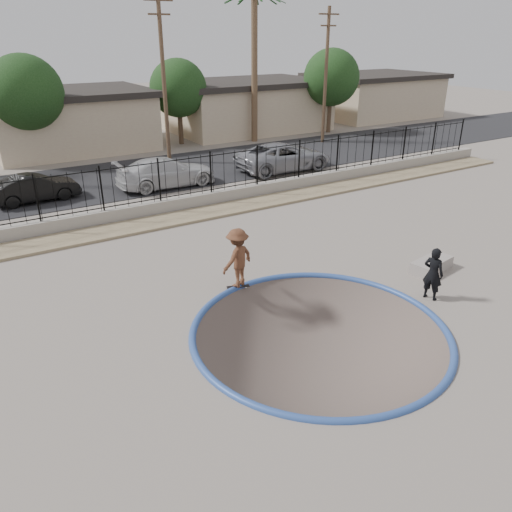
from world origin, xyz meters
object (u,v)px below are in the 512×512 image
object	(u,v)px
skater	(238,261)
car_c	(166,172)
videographer	(433,274)
car_b	(35,188)
skateboard	(238,286)
car_d	(284,157)
concrete_ledge	(431,265)

from	to	relation	value
skater	car_c	xyz separation A→B (m)	(2.46, 11.78, -0.17)
videographer	car_c	world-z (taller)	videographer
videographer	car_b	world-z (taller)	videographer
skateboard	car_d	bearing A→B (deg)	67.74
concrete_ledge	car_c	bearing A→B (deg)	104.89
skateboard	car_b	bearing A→B (deg)	124.39
car_b	car_d	distance (m)	13.38
skater	car_d	bearing A→B (deg)	-149.77
car_b	videographer	bearing A→B (deg)	-155.95
skateboard	concrete_ledge	xyz separation A→B (m)	(6.21, -2.32, 0.15)
concrete_ledge	car_d	size ratio (longest dim) A/B	0.28
skateboard	skater	bearing A→B (deg)	17.77
car_c	car_b	bearing A→B (deg)	82.63
car_b	car_c	xyz separation A→B (m)	(6.23, -0.87, 0.10)
concrete_ledge	car_c	xyz separation A→B (m)	(-3.75, 14.10, 0.58)
car_d	videographer	bearing A→B (deg)	162.81
car_c	concrete_ledge	bearing A→B (deg)	-164.54
car_d	concrete_ledge	bearing A→B (deg)	167.29
skateboard	car_b	xyz separation A→B (m)	(-3.78, 12.65, 0.63)
car_c	car_d	world-z (taller)	car_d
car_d	skater	bearing A→B (deg)	140.96
videographer	car_b	size ratio (longest dim) A/B	0.42
car_b	car_c	bearing A→B (deg)	-101.18
skater	car_b	bearing A→B (deg)	-93.11
skateboard	car_c	distance (m)	12.06
videographer	car_b	bearing A→B (deg)	10.10
videographer	concrete_ledge	world-z (taller)	videographer
concrete_ledge	car_b	world-z (taller)	car_b
car_d	car_b	bearing A→B (deg)	85.43
skateboard	car_d	size ratio (longest dim) A/B	0.13
skateboard	car_b	world-z (taller)	car_b
car_c	car_d	size ratio (longest dim) A/B	0.90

